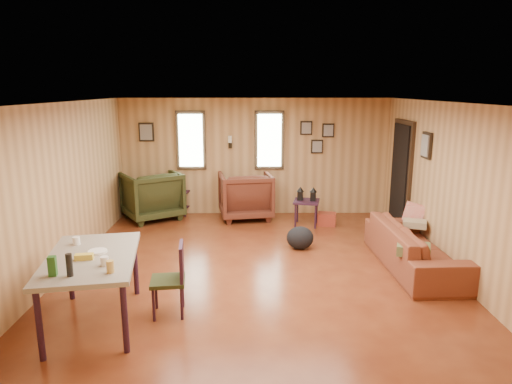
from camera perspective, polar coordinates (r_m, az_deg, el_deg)
room at (r=6.76m, az=1.45°, el=1.05°), size 5.54×6.04×2.44m
sofa at (r=7.08m, az=19.25°, el=-5.65°), size 0.71×2.21×0.86m
recliner_brown at (r=9.21m, az=-1.34°, el=-0.14°), size 1.15×1.10×1.04m
recliner_green at (r=9.40m, az=-12.92°, el=-0.11°), size 1.40×1.37×1.07m
end_table at (r=9.68m, az=-9.75°, el=-0.72°), size 0.55×0.51×0.62m
side_table at (r=8.77m, az=6.34°, el=-0.91°), size 0.56×0.56×0.76m
cooler at (r=8.92m, az=8.83°, el=-3.36°), size 0.39×0.31×0.25m
backpack at (r=7.55m, az=5.53°, el=-5.73°), size 0.45×0.34×0.38m
sofa_pillows at (r=7.17m, az=19.14°, el=-4.78°), size 0.97×1.83×0.37m
dining_table at (r=5.36m, az=-19.91°, el=-8.26°), size 1.18×1.70×1.03m
dining_chair at (r=5.43m, az=-10.29°, el=-10.20°), size 0.43×0.43×0.86m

